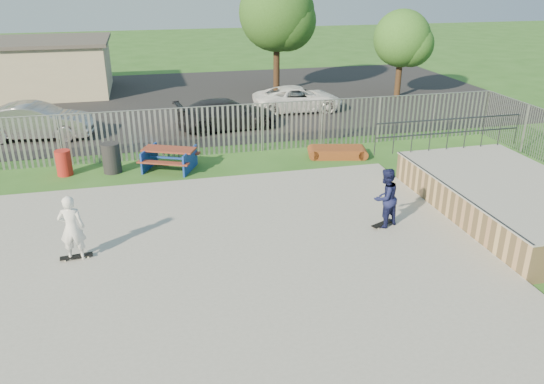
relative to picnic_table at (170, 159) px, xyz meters
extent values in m
plane|color=#2D5F20|center=(0.25, -7.64, -0.42)|extent=(120.00, 120.00, 0.00)
cube|color=gray|center=(0.25, -7.64, -0.34)|extent=(15.00, 12.00, 0.15)
cube|color=tan|center=(9.75, -6.64, 0.11)|extent=(4.00, 7.00, 1.05)
cube|color=#9E9E99|center=(9.75, -6.64, 0.65)|extent=(4.05, 7.05, 0.04)
cylinder|color=#383A3F|center=(7.77, -6.64, 0.66)|extent=(0.06, 7.00, 0.06)
cube|color=maroon|center=(0.00, 0.00, 0.37)|extent=(2.08, 1.48, 0.06)
cube|color=maroon|center=(-0.27, -0.59, 0.06)|extent=(1.89, 1.07, 0.05)
cube|color=maroon|center=(0.27, 0.59, 0.06)|extent=(1.89, 1.07, 0.05)
cube|color=#163797|center=(0.00, 0.00, -0.02)|extent=(2.19, 2.08, 0.80)
cube|color=brown|center=(6.64, -0.12, -0.22)|extent=(2.13, 1.39, 0.39)
cylinder|color=#A62019|center=(-3.79, 0.28, 0.05)|extent=(0.56, 0.56, 0.94)
cylinder|color=#232325|center=(-2.10, 0.17, 0.14)|extent=(0.67, 0.67, 1.12)
cube|color=black|center=(0.25, 11.36, -0.41)|extent=(40.00, 18.00, 0.02)
imported|color=#A5A5AA|center=(-5.47, 5.33, 0.39)|extent=(4.94, 2.24, 1.57)
imported|color=black|center=(2.97, 4.96, 0.30)|extent=(5.00, 2.49, 1.40)
imported|color=white|center=(7.17, 7.45, 0.26)|extent=(4.78, 2.28, 1.32)
cube|color=#BBB190|center=(-7.75, 15.36, 1.08)|extent=(10.00, 6.00, 3.00)
cube|color=#4C4742|center=(-7.75, 15.36, 2.68)|extent=(10.40, 6.40, 0.20)
cylinder|color=#3D2818|center=(7.27, 12.60, 1.57)|extent=(0.38, 0.38, 3.98)
sphere|color=#2A521C|center=(7.27, 12.60, 4.23)|extent=(4.46, 4.46, 4.46)
cylinder|color=#442E1B|center=(13.88, 9.47, 1.03)|extent=(0.35, 0.35, 2.89)
sphere|color=#305F20|center=(13.88, 9.47, 2.96)|extent=(3.24, 3.24, 3.24)
cube|color=black|center=(5.67, -6.62, -0.20)|extent=(0.81, 0.51, 0.02)
cube|color=black|center=(-2.75, -6.55, -0.20)|extent=(0.82, 0.29, 0.02)
imported|color=#151944|center=(5.67, -6.62, 0.60)|extent=(1.04, 0.94, 1.74)
imported|color=white|center=(-2.75, -6.55, 0.60)|extent=(0.66, 0.46, 1.74)
camera|label=1|loc=(-0.65, -19.22, 6.53)|focal=35.00mm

